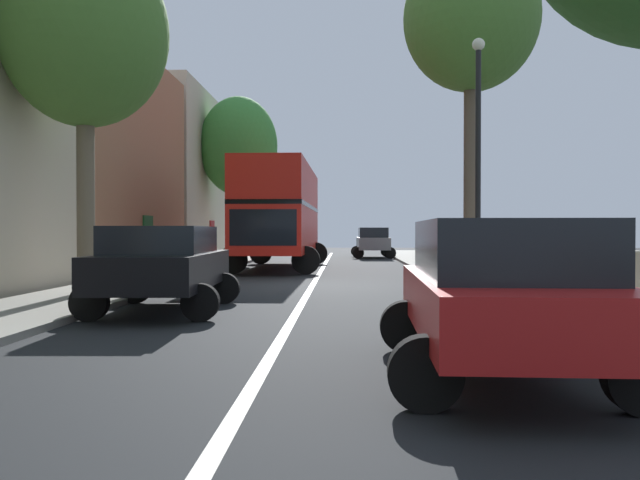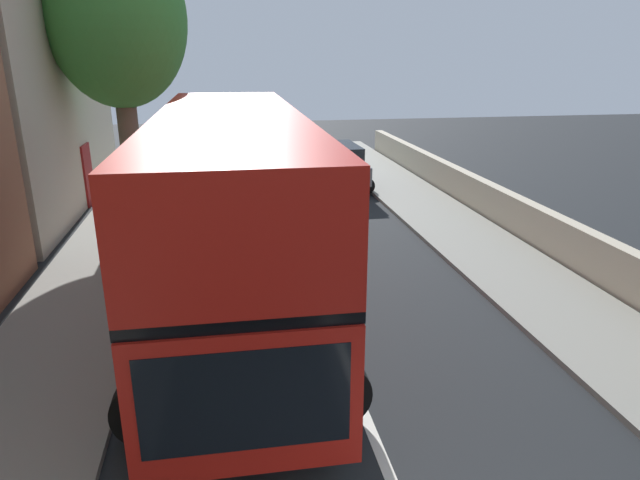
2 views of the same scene
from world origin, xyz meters
TOP-DOWN VIEW (x-y plane):
  - double_decker_bus at (-1.70, 8.10)m, footprint 3.63×10.48m
  - parked_car_grey_right_2 at (2.50, 19.10)m, footprint 2.44×4.57m
  - street_tree_left_0 at (-4.74, 16.55)m, footprint 4.14×4.14m

SIDE VIEW (x-z plane):
  - parked_car_grey_right_2 at x=2.50m, z-range 0.11..1.82m
  - double_decker_bus at x=-1.70m, z-range 0.32..4.38m
  - street_tree_left_0 at x=-4.74m, z-range 1.69..10.25m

